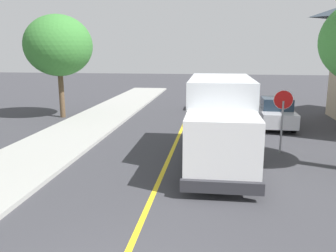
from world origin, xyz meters
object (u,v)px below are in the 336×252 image
(parked_car_mid, at_px, (212,100))
(parked_van_across, at_px, (276,113))
(box_truck, at_px, (220,116))
(parked_car_near, at_px, (220,113))
(street_tree_down_block, at_px, (58,46))
(stop_sign, at_px, (283,109))

(parked_car_mid, distance_m, parked_van_across, 6.16)
(box_truck, bearing_deg, parked_car_near, 89.20)
(parked_van_across, height_order, street_tree_down_block, street_tree_down_block)
(parked_van_across, distance_m, street_tree_down_block, 13.77)
(parked_van_across, xyz_separation_m, stop_sign, (-0.61, -5.22, 1.06))
(parked_van_across, xyz_separation_m, street_tree_down_block, (-13.21, 1.09, 3.74))
(street_tree_down_block, bearing_deg, box_truck, -38.00)
(parked_car_mid, height_order, street_tree_down_block, street_tree_down_block)
(parked_car_near, height_order, parked_van_across, same)
(parked_car_near, distance_m, stop_sign, 5.40)
(box_truck, distance_m, parked_car_mid, 11.77)
(box_truck, xyz_separation_m, stop_sign, (2.59, 1.50, 0.09))
(parked_van_across, bearing_deg, box_truck, -115.48)
(parked_car_mid, xyz_separation_m, parked_van_across, (3.60, -5.00, 0.00))
(box_truck, relative_size, parked_car_near, 1.61)
(stop_sign, xyz_separation_m, street_tree_down_block, (-12.60, 6.32, 2.68))
(box_truck, xyz_separation_m, parked_car_near, (0.09, 6.16, -0.97))
(parked_van_across, height_order, stop_sign, stop_sign)
(box_truck, height_order, stop_sign, box_truck)
(box_truck, distance_m, parked_van_across, 7.51)
(box_truck, bearing_deg, street_tree_down_block, 142.00)
(street_tree_down_block, bearing_deg, stop_sign, -26.63)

